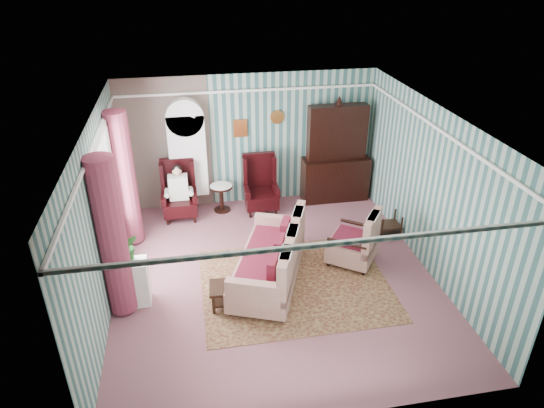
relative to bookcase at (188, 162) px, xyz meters
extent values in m
plane|color=#8B5158|center=(1.35, -2.84, -1.12)|extent=(6.00, 6.00, 0.00)
cube|color=#345F5C|center=(1.35, 0.16, 0.33)|extent=(5.50, 0.02, 2.90)
cube|color=#345F5C|center=(1.35, -5.84, 0.33)|extent=(5.50, 0.02, 2.90)
cube|color=#345F5C|center=(-1.40, -2.84, 0.33)|extent=(0.02, 6.00, 2.90)
cube|color=#345F5C|center=(4.10, -2.84, 0.33)|extent=(0.02, 6.00, 2.90)
cube|color=white|center=(1.35, -2.84, 1.78)|extent=(5.50, 6.00, 0.02)
cube|color=#964C56|center=(-0.45, 0.15, 0.33)|extent=(1.90, 0.01, 2.90)
cube|color=white|center=(1.35, -2.84, 1.43)|extent=(5.50, 6.00, 0.05)
cube|color=white|center=(-1.37, -2.24, 0.43)|extent=(0.04, 1.50, 1.90)
cylinder|color=brown|center=(-1.20, -3.29, 0.23)|extent=(0.44, 0.44, 2.60)
cylinder|color=brown|center=(-1.20, -1.19, 0.23)|extent=(0.44, 0.44, 2.60)
cube|color=#C57834|center=(1.15, 0.13, 0.63)|extent=(0.30, 0.03, 0.38)
cube|color=white|center=(0.00, 0.00, 0.00)|extent=(0.80, 0.28, 2.24)
cube|color=black|center=(3.25, -0.12, 0.06)|extent=(1.50, 0.56, 2.36)
cube|color=black|center=(-0.25, -0.39, -0.50)|extent=(0.76, 0.80, 1.25)
cube|color=black|center=(1.50, -0.39, -0.50)|extent=(0.76, 0.80, 1.25)
cylinder|color=black|center=(0.65, -0.24, -0.82)|extent=(0.50, 0.50, 0.60)
cube|color=black|center=(3.82, -1.94, -0.85)|extent=(0.45, 0.38, 0.54)
cube|color=white|center=(-1.05, -3.14, -0.72)|extent=(0.55, 0.35, 0.80)
cube|color=#48181D|center=(1.65, -3.14, -1.11)|extent=(3.20, 2.60, 0.01)
cube|color=beige|center=(1.21, -2.97, -0.56)|extent=(1.67, 2.39, 1.12)
cube|color=beige|center=(2.83, -2.64, -0.64)|extent=(1.23, 1.23, 0.97)
cube|color=black|center=(0.65, -3.50, -0.92)|extent=(1.00, 0.51, 0.39)
imported|color=#194816|center=(-1.15, -3.23, -0.12)|extent=(0.44, 0.42, 0.39)
imported|color=#21561B|center=(-1.00, -3.05, -0.10)|extent=(0.27, 0.23, 0.44)
imported|color=#1A541E|center=(-1.13, -3.13, -0.14)|extent=(0.27, 0.27, 0.36)
camera|label=1|loc=(0.05, -9.72, 4.05)|focal=32.00mm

